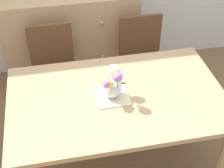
% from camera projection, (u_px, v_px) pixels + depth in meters
% --- Properties ---
extents(ground_plane, '(12.00, 12.00, 0.00)m').
position_uv_depth(ground_plane, '(116.00, 162.00, 2.96)').
color(ground_plane, brown).
extents(dining_table, '(1.60, 1.01, 0.78)m').
position_uv_depth(dining_table, '(117.00, 105.00, 2.53)').
color(dining_table, tan).
rests_on(dining_table, ground_plane).
extents(chair_left, '(0.42, 0.42, 0.90)m').
position_uv_depth(chair_left, '(53.00, 65.00, 3.20)').
color(chair_left, brown).
rests_on(chair_left, ground_plane).
extents(chair_right, '(0.42, 0.42, 0.90)m').
position_uv_depth(chair_right, '(142.00, 55.00, 3.34)').
color(chair_right, brown).
rests_on(chair_right, ground_plane).
extents(dresser, '(1.40, 0.47, 1.00)m').
position_uv_depth(dresser, '(71.00, 38.00, 3.62)').
color(dresser, tan).
rests_on(dresser, ground_plane).
extents(placemat, '(0.24, 0.24, 0.01)m').
position_uv_depth(placemat, '(112.00, 96.00, 2.46)').
color(placemat, beige).
rests_on(placemat, dining_table).
extents(flower_vase, '(0.19, 0.19, 0.26)m').
position_uv_depth(flower_vase, '(113.00, 83.00, 2.38)').
color(flower_vase, silver).
rests_on(flower_vase, placemat).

